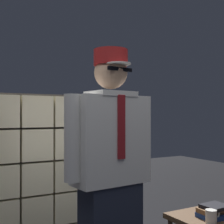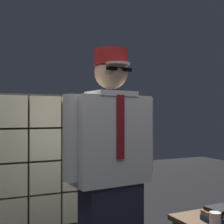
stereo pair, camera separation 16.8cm
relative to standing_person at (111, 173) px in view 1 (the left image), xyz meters
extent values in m
cube|color=beige|center=(-0.54, 0.90, -0.47)|extent=(0.28, 0.08, 0.28)
cube|color=beige|center=(-0.24, 0.90, -0.47)|extent=(0.28, 0.08, 0.28)
cube|color=beige|center=(0.05, 0.90, -0.47)|extent=(0.28, 0.08, 0.28)
cube|color=beige|center=(0.35, 0.90, -0.47)|extent=(0.28, 0.08, 0.28)
cube|color=beige|center=(-0.54, 0.90, -0.17)|extent=(0.28, 0.08, 0.28)
cube|color=beige|center=(-0.24, 0.90, -0.17)|extent=(0.28, 0.08, 0.28)
cube|color=beige|center=(0.05, 0.90, -0.17)|extent=(0.28, 0.08, 0.28)
cube|color=beige|center=(0.35, 0.90, -0.17)|extent=(0.28, 0.08, 0.28)
cube|color=beige|center=(-0.54, 0.90, 0.12)|extent=(0.28, 0.08, 0.28)
cube|color=beige|center=(-0.24, 0.90, 0.12)|extent=(0.28, 0.08, 0.28)
cube|color=beige|center=(0.05, 0.90, 0.12)|extent=(0.28, 0.08, 0.28)
cube|color=beige|center=(0.35, 0.90, 0.12)|extent=(0.28, 0.08, 0.28)
cube|color=beige|center=(-0.54, 0.90, 0.42)|extent=(0.28, 0.08, 0.28)
cube|color=beige|center=(-0.24, 0.90, 0.42)|extent=(0.28, 0.08, 0.28)
cube|color=beige|center=(0.05, 0.90, 0.42)|extent=(0.28, 0.08, 0.28)
cube|color=beige|center=(0.35, 0.90, 0.42)|extent=(0.28, 0.08, 0.28)
cube|color=#38332D|center=(-0.24, 0.96, -0.17)|extent=(1.50, 0.02, 1.50)
cube|color=silver|center=(0.00, 0.00, 0.22)|extent=(0.54, 0.28, 0.59)
cube|color=maroon|center=(0.01, -0.12, 0.31)|extent=(0.06, 0.02, 0.41)
cube|color=silver|center=(0.00, 0.00, 0.53)|extent=(0.31, 0.27, 0.04)
sphere|color=tan|center=(0.00, 0.00, 0.67)|extent=(0.23, 0.23, 0.23)
ellipsoid|color=black|center=(0.01, -0.05, 0.63)|extent=(0.15, 0.09, 0.10)
cube|color=black|center=(0.01, -0.10, 0.69)|extent=(0.19, 0.03, 0.02)
cylinder|color=white|center=(0.01, -0.08, 0.72)|extent=(0.19, 0.19, 0.01)
cylinder|color=maroon|center=(0.00, 0.00, 0.77)|extent=(0.23, 0.23, 0.11)
cylinder|color=silver|center=(0.29, 0.03, 0.25)|extent=(0.11, 0.11, 0.54)
cylinder|color=silver|center=(-0.29, -0.03, 0.25)|extent=(0.11, 0.11, 0.54)
cube|color=#513823|center=(0.80, -0.13, -0.41)|extent=(0.52, 0.52, 0.04)
cube|color=navy|center=(0.81, -0.16, -0.37)|extent=(0.24, 0.18, 0.03)
cube|color=brown|center=(0.81, -0.14, -0.33)|extent=(0.23, 0.15, 0.04)
cube|color=black|center=(0.82, -0.16, -0.30)|extent=(0.19, 0.17, 0.03)
cylinder|color=silver|center=(0.69, -0.23, -0.34)|extent=(0.08, 0.08, 0.09)
torus|color=silver|center=(0.75, -0.23, -0.33)|extent=(0.06, 0.01, 0.06)
camera|label=1|loc=(-1.03, -1.84, 0.39)|focal=50.39mm
camera|label=2|loc=(-0.88, -1.92, 0.39)|focal=50.39mm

